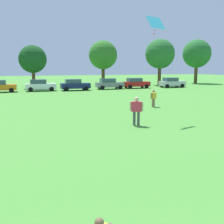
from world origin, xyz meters
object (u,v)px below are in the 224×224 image
object	(u,v)px
bystander_near_trees	(153,97)
parked_car_silver_5	(172,82)
parked_car_gray_3	(109,84)
tree_right	(160,54)
tree_center_right	(103,55)
parked_car_red_4	(136,83)
adult_bystander	(136,109)
parked_car_white_1	(40,85)
kite	(155,23)
tree_center_left	(33,59)
parked_car_navy_2	(75,85)
tree_far_right	(197,54)

from	to	relation	value
bystander_near_trees	parked_car_silver_5	size ratio (longest dim) A/B	0.35
bystander_near_trees	parked_car_gray_3	size ratio (longest dim) A/B	0.35
parked_car_gray_3	tree_right	xyz separation A→B (m)	(12.13, 6.09, 5.02)
parked_car_silver_5	tree_center_right	bearing A→B (deg)	135.29
tree_center_right	parked_car_gray_3	bearing A→B (deg)	-100.64
parked_car_silver_5	parked_car_red_4	bearing A→B (deg)	176.25
adult_bystander	parked_car_silver_5	xyz separation A→B (m)	(17.77, 25.80, -0.17)
parked_car_silver_5	tree_right	bearing A→B (deg)	81.42
parked_car_white_1	parked_car_gray_3	world-z (taller)	same
kite	parked_car_white_1	size ratio (longest dim) A/B	0.32
parked_car_gray_3	tree_center_left	distance (m)	13.07
parked_car_navy_2	parked_car_silver_5	world-z (taller)	same
tree_center_left	bystander_near_trees	bearing A→B (deg)	-69.75
tree_center_left	tree_right	size ratio (longest dim) A/B	0.80
bystander_near_trees	kite	xyz separation A→B (m)	(-2.62, -5.10, 5.34)
adult_bystander	parked_car_white_1	world-z (taller)	adult_bystander
bystander_near_trees	kite	bearing A→B (deg)	-142.44
parked_car_gray_3	parked_car_silver_5	distance (m)	11.19
tree_center_left	parked_car_red_4	bearing A→B (deg)	-17.60
kite	tree_right	distance (m)	34.94
tree_center_right	parked_car_silver_5	bearing A→B (deg)	-44.71
tree_center_right	tree_far_right	world-z (taller)	tree_far_right
parked_car_navy_2	parked_car_silver_5	xyz separation A→B (m)	(16.83, 0.62, 0.00)
adult_bystander	kite	bearing A→B (deg)	67.40
parked_car_red_4	tree_right	distance (m)	10.65
tree_right	parked_car_white_1	bearing A→B (deg)	-164.73
adult_bystander	bystander_near_trees	distance (m)	7.89
parked_car_white_1	tree_center_right	size ratio (longest dim) A/B	0.51
parked_car_red_4	tree_center_left	distance (m)	17.21
kite	parked_car_white_1	xyz separation A→B (m)	(-5.89, 24.39, -5.38)
tree_far_right	kite	bearing A→B (deg)	-129.12
parked_car_red_4	tree_far_right	size ratio (longest dim) A/B	0.47
parked_car_navy_2	tree_far_right	size ratio (longest dim) A/B	0.47
bystander_near_trees	tree_far_right	size ratio (longest dim) A/B	0.16
parked_car_silver_5	tree_center_left	world-z (taller)	tree_center_left
tree_center_left	tree_far_right	world-z (taller)	tree_far_right
adult_bystander	tree_center_left	size ratio (longest dim) A/B	0.25
bystander_near_trees	parked_car_navy_2	world-z (taller)	parked_car_navy_2
adult_bystander	tree_center_right	bearing A→B (deg)	106.83
parked_car_white_1	tree_far_right	distance (m)	34.25
adult_bystander	bystander_near_trees	size ratio (longest dim) A/B	1.15
bystander_near_trees	parked_car_gray_3	xyz separation A→B (m)	(2.12, 19.41, -0.04)
parked_car_white_1	parked_car_navy_2	xyz separation A→B (m)	(4.99, -0.61, 0.00)
kite	parked_car_navy_2	distance (m)	24.40
kite	parked_car_red_4	bearing A→B (deg)	69.14
parked_car_white_1	parked_car_red_4	xyz separation A→B (m)	(15.34, 0.43, 0.00)
adult_bystander	tree_right	xyz separation A→B (m)	(18.71, 32.00, 4.85)
kite	tree_right	bearing A→B (deg)	61.14
kite	adult_bystander	bearing A→B (deg)	-142.75
tree_right	tree_far_right	distance (m)	10.26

